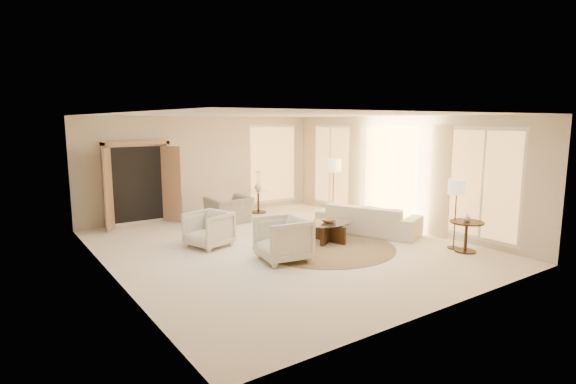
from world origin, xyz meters
TOP-DOWN VIEW (x-y plane):
  - room at (0.00, 0.00)m, footprint 7.04×8.04m
  - windows_right at (3.45, 0.10)m, footprint 0.10×6.40m
  - window_back_corner at (2.30, 3.95)m, footprint 1.70×0.10m
  - curtains_right at (3.40, 1.00)m, footprint 0.06×5.20m
  - french_doors at (-1.90, 3.82)m, footprint 1.95×0.66m
  - area_rug at (0.69, -0.53)m, footprint 3.72×3.72m
  - sofa at (2.34, -0.19)m, footprint 1.84×2.59m
  - armchair_left at (-1.33, 0.89)m, footprint 0.98×1.01m
  - armchair_right at (-0.56, -0.80)m, footprint 0.98×1.03m
  - accent_chair at (0.10, 2.71)m, footprint 1.09×0.74m
  - coffee_table at (1.04, -0.26)m, footprint 1.58×1.58m
  - end_table at (2.87, -2.48)m, footprint 0.68×0.68m
  - side_table at (1.42, 3.40)m, footprint 0.58×0.58m
  - floor_lamp_near at (2.58, 1.40)m, footprint 0.40×0.40m
  - floor_lamp_far at (2.88, -2.19)m, footprint 0.36×0.36m
  - bowl at (1.04, -0.26)m, footprint 0.37×0.37m
  - end_vase at (2.87, -2.48)m, footprint 0.17×0.17m
  - side_vase at (1.42, 3.40)m, footprint 0.26×0.26m

SIDE VIEW (x-z plane):
  - area_rug at x=0.69m, z-range 0.00..0.01m
  - coffee_table at x=1.04m, z-range 0.06..0.50m
  - sofa at x=2.34m, z-range 0.00..0.70m
  - side_table at x=1.42m, z-range 0.07..0.74m
  - armchair_left at x=-1.33m, z-range 0.00..0.84m
  - end_table at x=2.87m, z-range 0.12..0.76m
  - accent_chair at x=0.10m, z-range 0.00..0.93m
  - armchair_right at x=-0.56m, z-range 0.00..0.93m
  - bowl at x=1.04m, z-range 0.44..0.52m
  - end_vase at x=2.87m, z-range 0.64..0.80m
  - side_vase at x=1.42m, z-range 0.67..0.90m
  - french_doors at x=-1.90m, z-range -0.01..2.15m
  - floor_lamp_far at x=2.88m, z-range 0.52..1.99m
  - curtains_right at x=3.40m, z-range 0.00..2.60m
  - windows_right at x=3.45m, z-range 0.15..2.55m
  - window_back_corner at x=2.30m, z-range 0.15..2.55m
  - room at x=0.00m, z-range -0.02..2.81m
  - floor_lamp_near at x=2.58m, z-range 0.59..2.25m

